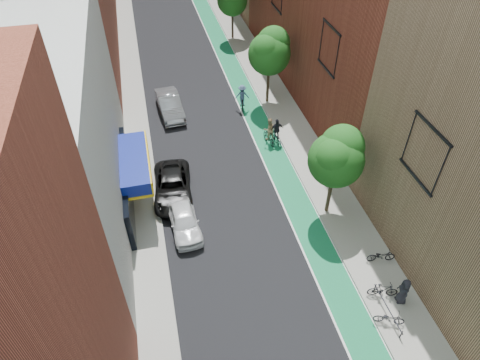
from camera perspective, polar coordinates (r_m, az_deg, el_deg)
bike_lane at (r=40.29m, az=0.58°, el=11.51°), size 2.00×68.00×0.01m
sidewalk_left at (r=39.38m, az=-13.90°, el=9.56°), size 2.00×68.00×0.15m
sidewalk_right at (r=40.86m, az=4.06°, el=11.97°), size 3.00×68.00×0.15m
building_left_white at (r=26.84m, az=-25.24°, el=5.16°), size 8.00×20.00×12.00m
tree_near at (r=25.76m, az=12.84°, el=3.14°), size 3.40×3.36×6.42m
tree_mid at (r=36.74m, az=4.01°, el=16.85°), size 3.55×3.53×6.74m
parked_car_white at (r=26.93m, az=-7.48°, el=-5.32°), size 2.00×4.42×1.47m
parked_car_black at (r=29.20m, az=-8.96°, el=-0.93°), size 2.91×5.55×1.49m
parked_car_silver at (r=37.43m, az=-9.34°, el=9.84°), size 2.19×5.23×1.68m
cyclist_lane_near at (r=33.49m, az=3.88°, el=6.29°), size 1.00×1.87×2.17m
cyclist_lane_mid at (r=33.55m, az=4.93°, el=6.08°), size 1.09×1.82×2.15m
cyclist_lane_far at (r=37.56m, az=0.30°, el=10.86°), size 1.32×1.79×2.23m
parked_bike_near at (r=26.38m, az=18.29°, el=-9.55°), size 1.73×0.84×0.87m
parked_bike_mid at (r=24.86m, az=18.51°, el=-13.75°), size 1.71×0.89×0.99m
parked_bike_far at (r=24.10m, az=19.27°, el=-17.00°), size 1.65×1.09×0.82m
pedestrian at (r=24.72m, az=20.98°, el=-13.66°), size 0.67×0.92×1.73m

